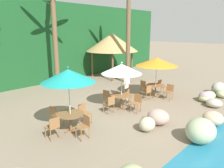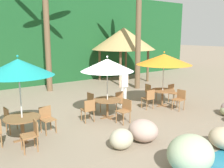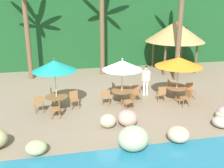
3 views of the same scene
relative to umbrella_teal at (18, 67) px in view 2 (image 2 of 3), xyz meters
The scene contains 25 objects.
ground_plane 3.86m from the umbrella_teal, ahead, with size 120.00×120.00×0.00m, color gray.
terrace_deck 3.86m from the umbrella_teal, ahead, with size 18.00×5.20×0.01m.
foliage_backdrop 9.62m from the umbrella_teal, 70.98° to the left, with size 28.00×2.40×6.00m.
rock_seawall 4.75m from the umbrella_teal, 43.13° to the right, with size 13.53×3.22×0.91m.
umbrella_teal is the anchor object (origin of this frame).
dining_table_teal 1.65m from the umbrella_teal, ahead, with size 1.10×1.10×0.74m.
chair_teal_seaward 1.95m from the umbrella_teal, 11.78° to the left, with size 0.46×0.47×0.87m.
chair_teal_inland 1.95m from the umbrella_teal, 100.56° to the left, with size 0.46×0.45×0.87m.
chair_teal_right 1.95m from the umbrella_teal, 89.14° to the right, with size 0.46×0.46×0.87m.
umbrella_white 3.31m from the umbrella_teal, ahead, with size 2.01×2.01×2.43m.
dining_table_white 3.70m from the umbrella_teal, ahead, with size 1.10×1.10×0.74m.
chair_white_seaward 4.51m from the umbrella_teal, ahead, with size 0.47×0.48×0.87m.
chair_white_inland 3.75m from the umbrella_teal, 18.25° to the left, with size 0.46×0.45×0.87m.
chair_white_left 3.02m from the umbrella_teal, ahead, with size 0.46×0.47×0.87m.
chair_white_right 3.97m from the umbrella_teal, 10.22° to the right, with size 0.48×0.48×0.87m.
umbrella_orange 6.27m from the umbrella_teal, ahead, with size 2.45×2.45×2.48m.
dining_table_orange 6.48m from the umbrella_teal, ahead, with size 1.10×1.10×0.74m.
chair_orange_seaward 7.33m from the umbrella_teal, ahead, with size 0.44×0.44×0.87m.
chair_orange_inland 6.61m from the umbrella_teal, ahead, with size 0.48×0.48×0.87m.
chair_orange_left 5.69m from the umbrella_teal, ahead, with size 0.46×0.47×0.87m.
chair_orange_right 6.71m from the umbrella_teal, ahead, with size 0.46×0.46×0.87m.
palm_tree_second 7.16m from the umbrella_teal, 61.29° to the left, with size 3.67×3.65×6.51m.
palm_tree_third 8.97m from the umbrella_teal, 24.59° to the left, with size 2.97×3.03×7.11m.
palapa_hut 10.69m from the umbrella_teal, 34.65° to the left, with size 4.38×4.38×3.69m.
waiter_in_white 5.24m from the umbrella_teal, 13.95° to the left, with size 0.52×0.21×1.70m.
Camera 2 is at (-5.09, -7.43, 3.20)m, focal length 39.43 mm.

